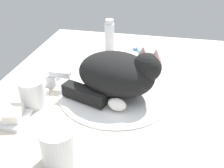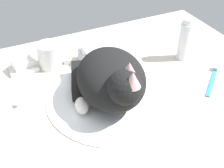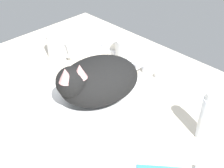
{
  "view_description": "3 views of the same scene",
  "coord_description": "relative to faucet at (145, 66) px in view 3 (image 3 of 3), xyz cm",
  "views": [
    {
      "loc": [
        -68.88,
        -13.14,
        45.89
      ],
      "look_at": [
        -2.04,
        0.91,
        4.65
      ],
      "focal_mm": 41.46,
      "sensor_mm": 36.0,
      "label": 1
    },
    {
      "loc": [
        -26.75,
        -57.28,
        54.39
      ],
      "look_at": [
        0.01,
        -0.54,
        5.51
      ],
      "focal_mm": 46.96,
      "sensor_mm": 36.0,
      "label": 2
    },
    {
      "loc": [
        54.14,
        -48.13,
        58.28
      ],
      "look_at": [
        2.81,
        2.58,
        6.04
      ],
      "focal_mm": 48.26,
      "sensor_mm": 36.0,
      "label": 3
    }
  ],
  "objects": [
    {
      "name": "sink_basin",
      "position": [
        0.0,
        -21.41,
        -2.13
      ],
      "size": [
        36.57,
        36.57,
        0.81
      ],
      "primitive_type": "cylinder",
      "color": "white",
      "rests_on": "ground_plane"
    },
    {
      "name": "coffee_mug",
      "position": [
        -29.94,
        -14.32,
        1.99
      ],
      "size": [
        12.28,
        8.05,
        9.05
      ],
      "color": "white",
      "rests_on": "ground_plane"
    },
    {
      "name": "cat",
      "position": [
        -0.39,
        -22.36,
        5.06
      ],
      "size": [
        23.75,
        30.65,
        15.77
      ],
      "color": "black",
      "rests_on": "sink_basin"
    },
    {
      "name": "ground_plane",
      "position": [
        0.0,
        -21.41,
        -4.03
      ],
      "size": [
        110.0,
        82.5,
        3.0
      ],
      "primitive_type": "cube",
      "color": "beige"
    },
    {
      "name": "faucet",
      "position": [
        0.0,
        0.0,
        0.0
      ],
      "size": [
        13.53,
        8.9,
        6.08
      ],
      "color": "silver",
      "rests_on": "ground_plane"
    },
    {
      "name": "rinse_cup",
      "position": [
        -11.0,
        1.75,
        1.56
      ],
      "size": [
        7.39,
        7.39,
        8.19
      ],
      "color": "white",
      "rests_on": "ground_plane"
    },
    {
      "name": "soap_dish",
      "position": [
        -19.45,
        3.38,
        -1.93
      ],
      "size": [
        9.0,
        6.4,
        1.2
      ],
      "primitive_type": "cube",
      "color": "white",
      "rests_on": "ground_plane"
    },
    {
      "name": "toothpaste_bottle",
      "position": [
        30.75,
        -12.55,
        4.26
      ],
      "size": [
        4.01,
        4.01,
        14.53
      ],
      "color": "white",
      "rests_on": "ground_plane"
    },
    {
      "name": "soap_bar",
      "position": [
        -19.45,
        3.38,
        0.01
      ],
      "size": [
        7.31,
        5.61,
        2.68
      ],
      "primitive_type": "cube",
      "rotation": [
        0.0,
        0.0,
        0.24
      ],
      "color": "white",
      "rests_on": "soap_dish"
    }
  ]
}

